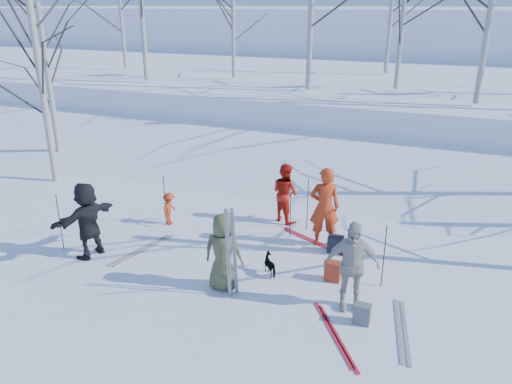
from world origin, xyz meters
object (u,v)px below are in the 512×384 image
at_px(skier_red_north, 325,207).
at_px(skier_cream_east, 351,266).
at_px(skier_redor_behind, 285,193).
at_px(skier_red_seated, 169,209).
at_px(backpack_grey, 362,314).
at_px(backpack_dark, 336,244).
at_px(skier_olive_center, 223,252).
at_px(backpack_red, 333,271).
at_px(dog, 271,265).
at_px(skier_grey_west, 88,220).

xyz_separation_m(skier_red_north, skier_cream_east, (1.14, -2.35, -0.08)).
xyz_separation_m(skier_redor_behind, skier_cream_east, (2.44, -3.31, 0.10)).
height_order(skier_red_seated, backpack_grey, skier_red_seated).
distance_m(backpack_grey, backpack_dark, 2.72).
xyz_separation_m(skier_cream_east, backpack_grey, (0.33, -0.41, -0.69)).
height_order(skier_olive_center, backpack_grey, skier_olive_center).
bearing_deg(backpack_dark, backpack_red, -78.56).
height_order(dog, backpack_dark, dog).
distance_m(skier_red_north, skier_red_seated, 4.01).
xyz_separation_m(dog, backpack_red, (1.26, 0.25, -0.01)).
distance_m(skier_redor_behind, backpack_dark, 2.16).
height_order(skier_olive_center, skier_cream_east, skier_cream_east).
bearing_deg(skier_redor_behind, backpack_red, 155.97).
height_order(skier_red_north, dog, skier_red_north).
height_order(skier_olive_center, skier_red_seated, skier_olive_center).
distance_m(skier_red_seated, backpack_dark, 4.34).
xyz_separation_m(skier_red_north, dog, (-0.63, -1.76, -0.74)).
distance_m(dog, backpack_red, 1.28).
bearing_deg(dog, skier_cream_east, 112.63).
bearing_deg(backpack_grey, skier_red_seated, 156.37).
bearing_deg(skier_grey_west, skier_red_north, 130.11).
bearing_deg(skier_red_seated, backpack_dark, -95.86).
xyz_separation_m(skier_red_seated, backpack_grey, (5.43, -2.37, -0.24)).
bearing_deg(skier_grey_west, skier_redor_behind, 147.56).
bearing_deg(skier_redor_behind, dog, 131.84).
bearing_deg(skier_olive_center, skier_grey_west, -9.49).
distance_m(skier_olive_center, skier_grey_west, 3.39).
height_order(backpack_red, backpack_grey, backpack_red).
distance_m(skier_red_seated, backpack_red, 4.72).
height_order(skier_grey_west, dog, skier_grey_west).
bearing_deg(backpack_dark, skier_grey_west, -156.02).
relative_size(skier_redor_behind, backpack_grey, 4.11).
distance_m(skier_cream_east, backpack_red, 1.19).
relative_size(skier_olive_center, backpack_grey, 4.21).
bearing_deg(backpack_grey, backpack_dark, 113.86).
bearing_deg(skier_cream_east, backpack_red, 102.14).
bearing_deg(skier_red_north, skier_redor_behind, -57.06).
distance_m(backpack_red, backpack_dark, 1.26).
height_order(skier_redor_behind, skier_grey_west, skier_grey_west).
distance_m(skier_red_seated, dog, 3.60).
xyz_separation_m(skier_cream_east, backpack_red, (-0.52, 0.84, -0.67)).
xyz_separation_m(backpack_red, backpack_grey, (0.85, -1.25, -0.02)).
height_order(skier_olive_center, skier_red_north, skier_red_north).
bearing_deg(skier_cream_east, skier_olive_center, 166.93).
xyz_separation_m(skier_grey_west, backpack_red, (5.33, 1.02, -0.66)).
bearing_deg(skier_cream_east, backpack_dark, 90.71).
bearing_deg(backpack_dark, skier_cream_east, -69.67).
relative_size(skier_red_north, backpack_red, 4.55).
xyz_separation_m(skier_red_north, backpack_grey, (1.47, -2.76, -0.77)).
xyz_separation_m(skier_olive_center, skier_redor_behind, (0.02, 3.59, -0.02)).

